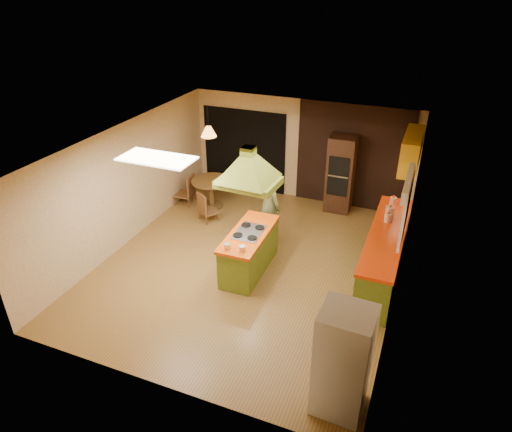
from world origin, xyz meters
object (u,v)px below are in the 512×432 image
at_px(wall_oven, 341,174).
at_px(dining_table, 211,188).
at_px(kitchen_island, 249,251).
at_px(man, 269,206).
at_px(refrigerator, 343,361).
at_px(canister_large, 389,212).

bearing_deg(wall_oven, dining_table, -161.47).
xyz_separation_m(kitchen_island, man, (-0.05, 1.18, 0.40)).
relative_size(refrigerator, dining_table, 1.69).
relative_size(kitchen_island, refrigerator, 1.05).
bearing_deg(canister_large, wall_oven, 126.69).
xyz_separation_m(wall_oven, dining_table, (-2.88, -1.01, -0.42)).
xyz_separation_m(refrigerator, wall_oven, (-1.28, 5.59, 0.12)).
bearing_deg(kitchen_island, wall_oven, 71.24).
relative_size(man, dining_table, 1.75).
bearing_deg(dining_table, refrigerator, -47.72).
xyz_separation_m(kitchen_island, dining_table, (-1.87, 2.14, 0.07)).
distance_m(refrigerator, canister_large, 3.82).
bearing_deg(refrigerator, dining_table, 134.74).
distance_m(refrigerator, dining_table, 6.20).
distance_m(dining_table, canister_large, 4.32).
bearing_deg(man, wall_oven, -94.70).
height_order(refrigerator, canister_large, refrigerator).
bearing_deg(dining_table, kitchen_island, -48.80).
xyz_separation_m(kitchen_island, canister_large, (2.34, 1.37, 0.62)).
bearing_deg(canister_large, refrigerator, -90.71).
bearing_deg(dining_table, man, -27.80).
distance_m(man, dining_table, 2.08).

